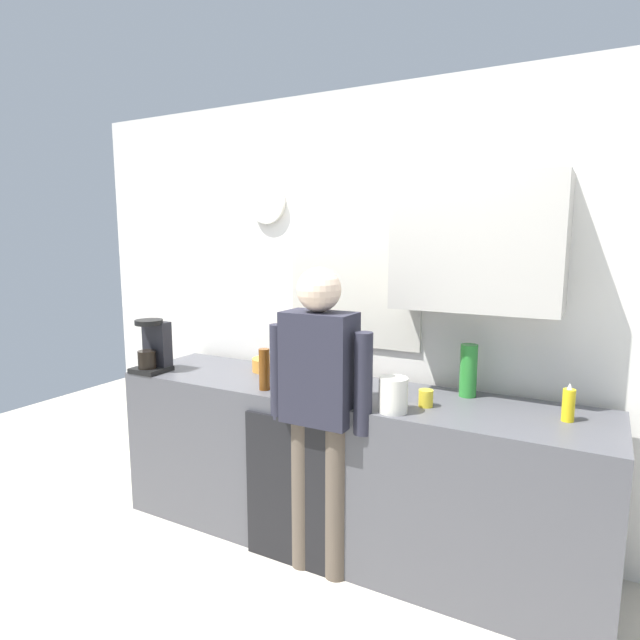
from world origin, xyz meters
TOP-DOWN VIEW (x-y plane):
  - ground_plane at (0.00, 0.00)m, footprint 8.00×8.00m
  - kitchen_counter at (0.00, 0.30)m, footprint 2.74×0.64m
  - dishwasher_panel at (-0.15, -0.03)m, footprint 0.56×0.02m
  - back_wall_assembly at (0.08, 0.70)m, footprint 4.34×0.42m
  - coffee_maker at (-1.24, 0.10)m, footprint 0.20×0.20m
  - bottle_amber_beer at (-0.39, 0.09)m, footprint 0.06×0.06m
  - bottle_clear_soda at (0.62, 0.50)m, footprint 0.09×0.09m
  - bottle_red_vinegar at (-0.18, 0.41)m, footprint 0.06×0.06m
  - cup_yellow_cup at (0.48, 0.23)m, footprint 0.07×0.07m
  - cup_white_mug at (-0.24, 0.15)m, footprint 0.08×0.08m
  - mixing_bowl at (-0.60, 0.45)m, footprint 0.22×0.22m
  - potted_plant at (-0.28, 0.54)m, footprint 0.15×0.15m
  - dish_soap at (1.12, 0.33)m, footprint 0.06×0.06m
  - storage_canister at (0.37, 0.07)m, footprint 0.14×0.14m
  - person_at_sink at (0.00, 0.00)m, footprint 0.57×0.22m

SIDE VIEW (x-z plane):
  - ground_plane at x=0.00m, z-range 0.00..0.00m
  - dishwasher_panel at x=-0.15m, z-range 0.00..0.82m
  - kitchen_counter at x=0.00m, z-range 0.00..0.91m
  - person_at_sink at x=0.00m, z-range 0.15..1.75m
  - mixing_bowl at x=-0.60m, z-range 0.91..0.99m
  - cup_yellow_cup at x=0.48m, z-range 0.91..0.99m
  - cup_white_mug at x=-0.24m, z-range 0.91..1.00m
  - dish_soap at x=1.12m, z-range 0.90..1.08m
  - storage_canister at x=0.37m, z-range 0.91..1.08m
  - bottle_red_vinegar at x=-0.18m, z-range 0.91..1.13m
  - bottle_amber_beer at x=-0.39m, z-range 0.91..1.14m
  - potted_plant at x=-0.28m, z-range 0.93..1.16m
  - bottle_clear_soda at x=0.62m, z-range 0.91..1.19m
  - coffee_maker at x=-1.24m, z-range 0.89..1.22m
  - back_wall_assembly at x=0.08m, z-range 0.06..2.66m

